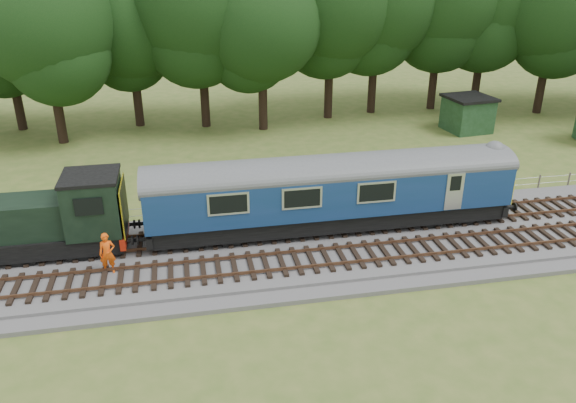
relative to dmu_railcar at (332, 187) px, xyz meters
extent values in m
plane|color=#486425|center=(-0.28, -1.40, -2.61)|extent=(120.00, 120.00, 0.00)
cube|color=#4C4C4F|center=(-0.28, -1.40, -2.43)|extent=(70.00, 7.00, 0.35)
cube|color=brown|center=(-0.28, -0.72, -2.12)|extent=(66.50, 0.07, 0.14)
cube|color=brown|center=(-0.28, 0.72, -2.12)|extent=(66.50, 0.07, 0.14)
cube|color=brown|center=(-0.28, -3.72, -2.12)|extent=(66.50, 0.07, 0.14)
cube|color=brown|center=(-0.28, -2.28, -2.12)|extent=(66.50, 0.07, 0.14)
cube|color=black|center=(-0.01, 0.00, -1.55)|extent=(17.46, 2.52, 0.85)
cube|color=navy|center=(-0.01, 0.00, -0.12)|extent=(18.00, 2.80, 2.05)
cube|color=yellow|center=(9.01, 0.00, -0.50)|extent=(0.06, 2.74, 1.30)
cube|color=black|center=(5.99, 0.00, -1.75)|extent=(2.60, 2.00, 0.55)
cube|color=black|center=(-6.01, 0.00, -1.75)|extent=(2.60, 2.00, 0.55)
cube|color=black|center=(-14.41, 0.00, -1.60)|extent=(8.73, 2.39, 0.85)
cube|color=black|center=(-11.21, 0.00, 0.05)|extent=(2.40, 2.55, 2.60)
cube|color=#B3210D|center=(-10.03, 0.00, -1.55)|extent=(0.25, 2.60, 0.55)
cube|color=yellow|center=(-9.89, 0.00, -0.15)|extent=(0.06, 2.55, 2.30)
imported|color=#FF550D|center=(-10.57, -2.30, -1.32)|extent=(0.71, 0.50, 1.88)
cube|color=#183518|center=(15.29, 15.30, -1.33)|extent=(3.42, 3.42, 2.56)
cube|color=black|center=(15.29, 15.30, 0.06)|extent=(3.76, 3.76, 0.20)
camera|label=1|loc=(-7.00, -24.48, 10.59)|focal=35.00mm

